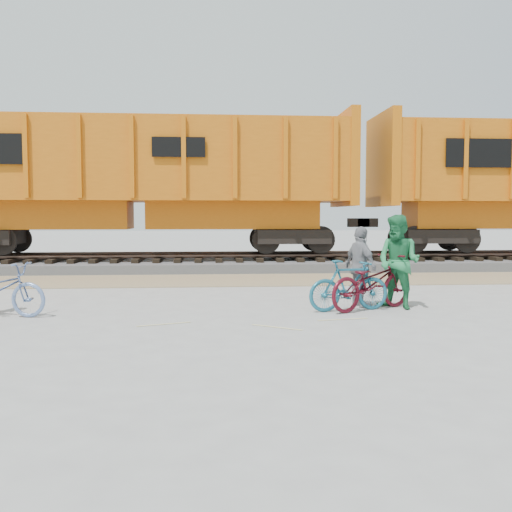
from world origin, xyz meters
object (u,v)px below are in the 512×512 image
object	(u,v)px
bicycle_maroon	(371,283)
bicycle_teal	(349,285)
person_man	(399,262)
person_woman	(361,267)
hopper_car_center	(139,178)

from	to	relation	value
bicycle_maroon	bicycle_teal	bearing A→B (deg)	72.24
person_man	bicycle_teal	bearing A→B (deg)	-121.23
person_man	person_woman	size ratio (longest dim) A/B	1.15
hopper_car_center	person_man	size ratio (longest dim) A/B	7.83
bicycle_teal	bicycle_maroon	bearing A→B (deg)	-90.39
bicycle_teal	bicycle_maroon	distance (m)	0.45
person_woman	person_man	bearing A→B (deg)	-134.62
person_woman	hopper_car_center	bearing A→B (deg)	11.93
hopper_car_center	bicycle_teal	world-z (taller)	hopper_car_center
person_man	hopper_car_center	bearing A→B (deg)	172.20
hopper_car_center	bicycle_maroon	world-z (taller)	hopper_car_center
bicycle_maroon	person_man	world-z (taller)	person_man
bicycle_teal	person_woman	size ratio (longest dim) A/B	1.02
hopper_car_center	bicycle_maroon	size ratio (longest dim) A/B	7.15
hopper_car_center	bicycle_teal	distance (m)	10.34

